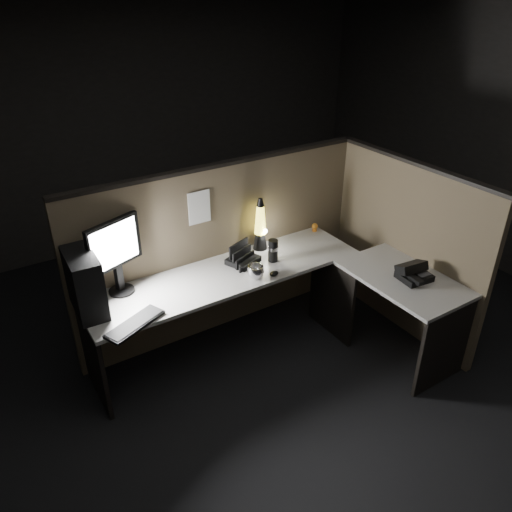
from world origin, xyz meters
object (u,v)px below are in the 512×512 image
pc_tower (85,283)px  keyboard (135,324)px  lava_lamp (260,228)px  desk_phone (413,273)px  monitor (115,250)px

pc_tower → keyboard: size_ratio=1.01×
lava_lamp → desk_phone: bearing=-55.6°
pc_tower → monitor: (0.27, 0.12, 0.13)m
pc_tower → desk_phone: bearing=-20.5°
desk_phone → keyboard: bearing=170.3°
keyboard → monitor: bearing=58.3°
pc_tower → monitor: size_ratio=0.77×
monitor → desk_phone: monitor is taller
monitor → lava_lamp: size_ratio=1.24×
lava_lamp → keyboard: bearing=-160.2°
monitor → lava_lamp: (1.26, 0.01, -0.16)m
pc_tower → monitor: 0.32m
keyboard → lava_lamp: 1.42m
keyboard → desk_phone: size_ratio=1.68×
pc_tower → desk_phone: pc_tower is taller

